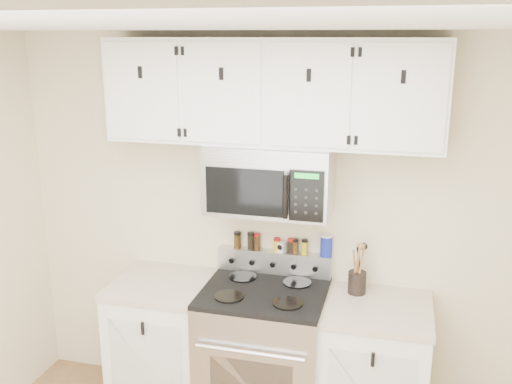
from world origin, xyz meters
TOP-DOWN VIEW (x-y plane):
  - back_wall at (0.00, 1.75)m, footprint 3.50×0.01m
  - ceiling at (0.00, 0.00)m, footprint 3.50×3.50m
  - range at (0.00, 1.43)m, footprint 0.76×0.65m
  - base_cabinet_left at (-0.69, 1.45)m, footprint 0.64×0.62m
  - base_cabinet_right at (0.69, 1.45)m, footprint 0.64×0.62m
  - microwave at (0.00, 1.55)m, footprint 0.76×0.44m
  - upper_cabinets at (-0.00, 1.58)m, footprint 2.00×0.35m
  - utensil_crock at (0.55, 1.59)m, footprint 0.11×0.11m
  - kitchen_timer at (0.04, 1.71)m, footprint 0.07×0.07m
  - salt_canister at (0.34, 1.71)m, footprint 0.08×0.08m
  - spice_jar_0 at (-0.25, 1.71)m, footprint 0.05×0.05m
  - spice_jar_1 at (-0.16, 1.71)m, footprint 0.05×0.05m
  - spice_jar_2 at (-0.12, 1.71)m, footprint 0.04×0.04m
  - spice_jar_3 at (0.02, 1.71)m, footprint 0.05×0.05m
  - spice_jar_4 at (0.11, 1.71)m, footprint 0.05×0.05m
  - spice_jar_5 at (0.14, 1.71)m, footprint 0.04×0.04m
  - spice_jar_6 at (0.20, 1.71)m, footprint 0.04×0.04m

SIDE VIEW (x-z plane):
  - base_cabinet_left at x=-0.69m, z-range 0.00..0.92m
  - base_cabinet_right at x=0.69m, z-range 0.00..0.92m
  - range at x=0.00m, z-range -0.06..1.04m
  - utensil_crock at x=0.55m, z-range 0.84..1.16m
  - kitchen_timer at x=0.04m, z-range 1.10..1.17m
  - spice_jar_3 at x=0.02m, z-range 1.10..1.19m
  - spice_jar_5 at x=0.14m, z-range 1.10..1.20m
  - spice_jar_4 at x=0.11m, z-range 1.10..1.20m
  - spice_jar_6 at x=0.20m, z-range 1.10..1.20m
  - spice_jar_0 at x=-0.25m, z-range 1.10..1.21m
  - spice_jar_2 at x=-0.12m, z-range 1.10..1.21m
  - spice_jar_1 at x=-0.16m, z-range 1.10..1.22m
  - salt_canister at x=0.34m, z-range 1.10..1.24m
  - back_wall at x=0.00m, z-range 0.00..2.50m
  - microwave at x=0.00m, z-range 1.42..1.84m
  - upper_cabinets at x=0.00m, z-range 1.84..2.46m
  - ceiling at x=0.00m, z-range 2.49..2.50m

